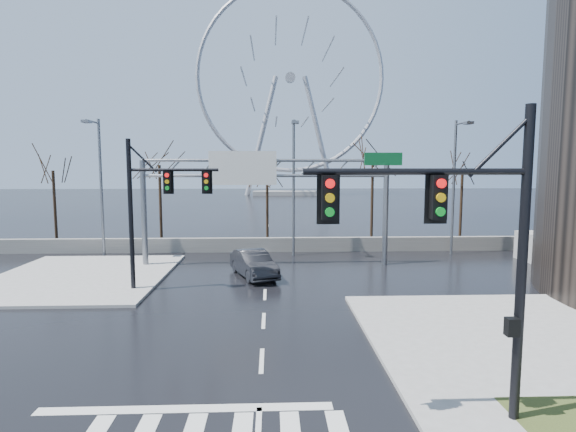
{
  "coord_description": "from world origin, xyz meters",
  "views": [
    {
      "loc": [
        0.34,
        -14.61,
        6.48
      ],
      "look_at": [
        1.22,
        8.69,
        4.0
      ],
      "focal_mm": 28.0,
      "sensor_mm": 36.0,
      "label": 1
    }
  ],
  "objects_px": {
    "car": "(254,264)",
    "signal_mast_far": "(152,200)",
    "ferris_wheel": "(290,86)",
    "sign_gantry": "(260,188)",
    "signal_mast_near": "(470,235)"
  },
  "relations": [
    {
      "from": "car",
      "to": "signal_mast_far",
      "type": "bearing_deg",
      "value": -171.09
    },
    {
      "from": "ferris_wheel",
      "to": "car",
      "type": "height_order",
      "value": "ferris_wheel"
    },
    {
      "from": "signal_mast_far",
      "to": "sign_gantry",
      "type": "xyz_separation_m",
      "value": [
        5.49,
        6.0,
        0.35
      ]
    },
    {
      "from": "sign_gantry",
      "to": "ferris_wheel",
      "type": "bearing_deg",
      "value": 86.16
    },
    {
      "from": "sign_gantry",
      "to": "car",
      "type": "xyz_separation_m",
      "value": [
        -0.35,
        -3.05,
        -4.39
      ]
    },
    {
      "from": "signal_mast_far",
      "to": "sign_gantry",
      "type": "relative_size",
      "value": 0.49
    },
    {
      "from": "car",
      "to": "signal_mast_near",
      "type": "bearing_deg",
      "value": -90.73
    },
    {
      "from": "sign_gantry",
      "to": "signal_mast_far",
      "type": "bearing_deg",
      "value": -132.47
    },
    {
      "from": "signal_mast_near",
      "to": "car",
      "type": "bearing_deg",
      "value": 110.2
    },
    {
      "from": "sign_gantry",
      "to": "car",
      "type": "distance_m",
      "value": 5.36
    },
    {
      "from": "signal_mast_near",
      "to": "sign_gantry",
      "type": "bearing_deg",
      "value": 106.19
    },
    {
      "from": "ferris_wheel",
      "to": "car",
      "type": "bearing_deg",
      "value": -93.94
    },
    {
      "from": "signal_mast_near",
      "to": "sign_gantry",
      "type": "distance_m",
      "value": 19.79
    },
    {
      "from": "signal_mast_far",
      "to": "sign_gantry",
      "type": "height_order",
      "value": "signal_mast_far"
    },
    {
      "from": "signal_mast_far",
      "to": "ferris_wheel",
      "type": "relative_size",
      "value": 0.16
    }
  ]
}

